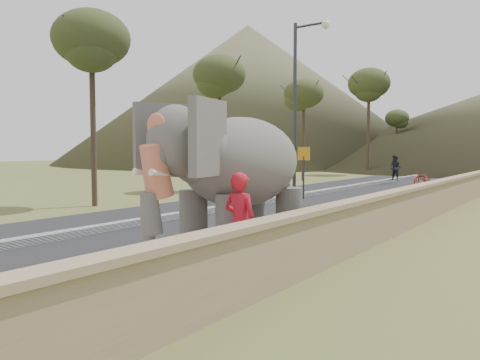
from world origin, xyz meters
name	(u,v)px	position (x,y,z in m)	size (l,w,h in m)	color
ground	(222,266)	(0.00, 0.00, 0.00)	(160.00, 160.00, 0.00)	olive
road	(274,202)	(-5.00, 10.00, 0.01)	(7.00, 120.00, 0.03)	black
median	(274,200)	(-5.00, 10.00, 0.11)	(0.35, 120.00, 0.22)	black
walkway	(389,209)	(0.00, 10.00, 0.07)	(3.00, 120.00, 0.15)	#9E9687
parapet	(436,199)	(1.65, 10.00, 0.55)	(0.30, 120.00, 1.10)	tan
lamppost	(301,92)	(-4.69, 11.74, 4.87)	(1.76, 0.36, 8.00)	#323136
signboard	(304,164)	(-4.50, 11.72, 1.64)	(0.60, 0.08, 2.40)	#2D2D33
hill_left	(248,95)	(-38.00, 55.00, 11.00)	(60.00, 60.00, 22.00)	brown
elephant_and_man	(243,182)	(0.02, 0.68, 1.63)	(2.50, 4.30, 2.98)	slate
motorcyclist	(410,173)	(-3.06, 23.22, 0.75)	(2.70, 1.90, 1.92)	maroon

